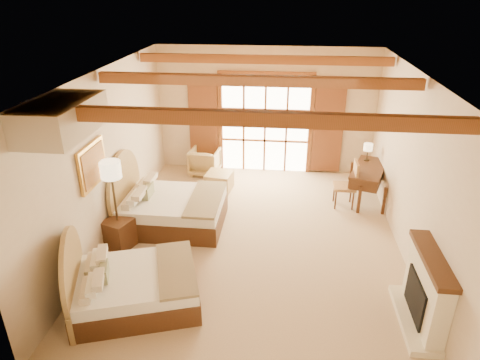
# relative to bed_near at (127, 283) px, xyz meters

# --- Properties ---
(floor) EXTENTS (7.00, 7.00, 0.00)m
(floor) POSITION_rel_bed_near_xyz_m (1.79, 2.06, -0.37)
(floor) COLOR tan
(floor) RESTS_ON ground
(wall_back) EXTENTS (5.50, 0.00, 5.50)m
(wall_back) POSITION_rel_bed_near_xyz_m (1.79, 5.56, 1.23)
(wall_back) COLOR beige
(wall_back) RESTS_ON ground
(wall_left) EXTENTS (0.00, 7.00, 7.00)m
(wall_left) POSITION_rel_bed_near_xyz_m (-0.96, 2.06, 1.23)
(wall_left) COLOR beige
(wall_left) RESTS_ON ground
(wall_right) EXTENTS (0.00, 7.00, 7.00)m
(wall_right) POSITION_rel_bed_near_xyz_m (4.54, 2.06, 1.23)
(wall_right) COLOR beige
(wall_right) RESTS_ON ground
(ceiling) EXTENTS (7.00, 7.00, 0.00)m
(ceiling) POSITION_rel_bed_near_xyz_m (1.79, 2.06, 2.83)
(ceiling) COLOR #B57C35
(ceiling) RESTS_ON ground
(ceiling_beams) EXTENTS (5.39, 4.60, 0.18)m
(ceiling_beams) POSITION_rel_bed_near_xyz_m (1.79, 2.06, 2.71)
(ceiling_beams) COLOR brown
(ceiling_beams) RESTS_ON ceiling
(french_doors) EXTENTS (3.95, 0.08, 2.60)m
(french_doors) POSITION_rel_bed_near_xyz_m (1.79, 5.50, 0.88)
(french_doors) COLOR white
(french_doors) RESTS_ON ground
(fireplace) EXTENTS (0.46, 1.40, 1.16)m
(fireplace) POSITION_rel_bed_near_xyz_m (4.39, 0.06, 0.14)
(fireplace) COLOR #F3E8BF
(fireplace) RESTS_ON ground
(painting) EXTENTS (0.06, 0.95, 0.75)m
(painting) POSITION_rel_bed_near_xyz_m (-0.91, 1.31, 1.38)
(painting) COLOR gold
(painting) RESTS_ON wall_left
(canopy_valance) EXTENTS (0.70, 1.40, 0.45)m
(canopy_valance) POSITION_rel_bed_near_xyz_m (-0.61, 0.06, 2.58)
(canopy_valance) COLOR beige
(canopy_valance) RESTS_ON ceiling
(bed_near) EXTENTS (2.25, 1.89, 1.22)m
(bed_near) POSITION_rel_bed_near_xyz_m (0.00, 0.00, 0.00)
(bed_near) COLOR #4C2B13
(bed_near) RESTS_ON floor
(bed_far) EXTENTS (2.07, 1.62, 1.36)m
(bed_far) POSITION_rel_bed_near_xyz_m (-0.06, 2.43, 0.04)
(bed_far) COLOR #4C2B13
(bed_far) RESTS_ON floor
(nightstand) EXTENTS (0.61, 0.61, 0.57)m
(nightstand) POSITION_rel_bed_near_xyz_m (-0.71, 1.51, -0.08)
(nightstand) COLOR #4C2B13
(nightstand) RESTS_ON floor
(floor_lamp) EXTENTS (0.37, 0.37, 1.73)m
(floor_lamp) POSITION_rel_bed_near_xyz_m (-0.71, 1.53, 1.10)
(floor_lamp) COLOR #3B2E1E
(floor_lamp) RESTS_ON floor
(armchair) EXTENTS (0.79, 0.81, 0.68)m
(armchair) POSITION_rel_bed_near_xyz_m (0.27, 5.07, -0.03)
(armchair) COLOR #A1844E
(armchair) RESTS_ON floor
(ottoman) EXTENTS (0.67, 0.67, 0.43)m
(ottoman) POSITION_rel_bed_near_xyz_m (0.78, 4.16, -0.15)
(ottoman) COLOR #AA8452
(ottoman) RESTS_ON floor
(desk) EXTENTS (1.07, 1.59, 0.79)m
(desk) POSITION_rel_bed_near_xyz_m (4.22, 4.03, 0.06)
(desk) COLOR #4C2B13
(desk) RESTS_ON floor
(desk_chair) EXTENTS (0.47, 0.47, 1.06)m
(desk_chair) POSITION_rel_bed_near_xyz_m (3.69, 3.65, -0.04)
(desk_chair) COLOR #AE8542
(desk_chair) RESTS_ON floor
(desk_lamp) EXTENTS (0.21, 0.21, 0.41)m
(desk_lamp) POSITION_rel_bed_near_xyz_m (4.23, 4.46, 0.74)
(desk_lamp) COLOR #3B2E1E
(desk_lamp) RESTS_ON desk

